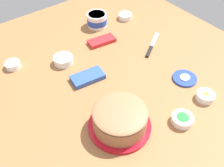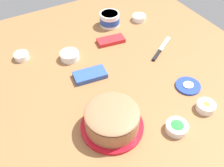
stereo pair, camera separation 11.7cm
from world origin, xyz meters
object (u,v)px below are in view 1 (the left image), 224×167
(frosted_cake, at_px, (120,119))
(sprinkle_bowl_rainbow, at_px, (63,60))
(frosting_tub_lid, at_px, (185,78))
(sprinkle_bowl_blue, at_px, (125,16))
(spreading_knife, at_px, (151,46))
(candy_box_lower, at_px, (102,41))
(frosting_tub, at_px, (97,20))
(candy_box_upper, at_px, (88,77))
(sprinkle_bowl_orange, at_px, (13,65))
(sprinkle_bowl_green, at_px, (182,119))
(sprinkle_bowl_yellow, at_px, (205,96))

(frosted_cake, height_order, sprinkle_bowl_rainbow, frosted_cake)
(frosting_tub_lid, relative_size, sprinkle_bowl_blue, 1.39)
(spreading_knife, xyz_separation_m, candy_box_lower, (-0.19, 0.21, 0.00))
(frosting_tub, bearing_deg, sprinkle_bowl_blue, -12.62)
(spreading_knife, distance_m, sprinkle_bowl_blue, 0.33)
(sprinkle_bowl_blue, height_order, candy_box_upper, sprinkle_bowl_blue)
(sprinkle_bowl_orange, relative_size, sprinkle_bowl_green, 0.85)
(frosting_tub_lid, bearing_deg, candy_box_upper, 142.34)
(spreading_knife, height_order, sprinkle_bowl_yellow, sprinkle_bowl_yellow)
(sprinkle_bowl_blue, height_order, candy_box_lower, sprinkle_bowl_blue)
(sprinkle_bowl_yellow, distance_m, sprinkle_bowl_rainbow, 0.72)
(candy_box_upper, bearing_deg, candy_box_lower, 48.59)
(sprinkle_bowl_rainbow, bearing_deg, sprinkle_bowl_yellow, -57.84)
(frosting_tub_lid, distance_m, candy_box_lower, 0.51)
(frosted_cake, relative_size, spreading_knife, 1.23)
(frosting_tub_lid, height_order, spreading_knife, frosting_tub_lid)
(sprinkle_bowl_blue, bearing_deg, sprinkle_bowl_green, -113.23)
(sprinkle_bowl_orange, bearing_deg, frosting_tub_lid, -43.32)
(sprinkle_bowl_blue, bearing_deg, frosting_tub, 167.38)
(sprinkle_bowl_orange, distance_m, candy_box_upper, 0.40)
(spreading_knife, xyz_separation_m, sprinkle_bowl_orange, (-0.68, 0.31, 0.01))
(sprinkle_bowl_blue, bearing_deg, candy_box_lower, -156.89)
(frosting_tub, bearing_deg, frosted_cake, -118.28)
(candy_box_lower, relative_size, candy_box_upper, 0.98)
(sprinkle_bowl_green, height_order, sprinkle_bowl_blue, sprinkle_bowl_green)
(frosting_tub, distance_m, sprinkle_bowl_green, 0.83)
(frosted_cake, bearing_deg, sprinkle_bowl_orange, 108.15)
(sprinkle_bowl_orange, bearing_deg, sprinkle_bowl_blue, 0.78)
(sprinkle_bowl_orange, height_order, candy_box_lower, sprinkle_bowl_orange)
(candy_box_lower, bearing_deg, frosting_tub_lid, -64.95)
(frosting_tub, height_order, spreading_knife, frosting_tub)
(sprinkle_bowl_orange, relative_size, sprinkle_bowl_yellow, 0.95)
(spreading_knife, bearing_deg, sprinkle_bowl_blue, 76.76)
(spreading_knife, relative_size, sprinkle_bowl_rainbow, 2.12)
(frosted_cake, distance_m, sprinkle_bowl_blue, 0.84)
(sprinkle_bowl_green, height_order, candy_box_lower, sprinkle_bowl_green)
(sprinkle_bowl_green, xyz_separation_m, candy_box_upper, (-0.17, 0.45, -0.01))
(frosting_tub_lid, xyz_separation_m, candy_box_upper, (-0.38, 0.29, 0.01))
(sprinkle_bowl_green, bearing_deg, frosting_tub, 80.23)
(spreading_knife, xyz_separation_m, sprinkle_bowl_green, (-0.25, -0.45, 0.01))
(frosting_tub_lid, height_order, sprinkle_bowl_green, sprinkle_bowl_green)
(spreading_knife, height_order, candy_box_upper, candy_box_upper)
(frosted_cake, xyz_separation_m, sprinkle_bowl_blue, (0.55, 0.63, -0.03))
(frosting_tub, height_order, sprinkle_bowl_orange, frosting_tub)
(spreading_knife, distance_m, candy_box_upper, 0.42)
(spreading_knife, xyz_separation_m, sprinkle_bowl_rainbow, (-0.46, 0.18, 0.01))
(sprinkle_bowl_blue, xyz_separation_m, sprinkle_bowl_rainbow, (-0.53, -0.14, 0.00))
(candy_box_lower, bearing_deg, sprinkle_bowl_yellow, -70.83)
(frosting_tub, relative_size, sprinkle_bowl_orange, 1.59)
(frosting_tub_lid, relative_size, sprinkle_bowl_green, 1.31)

